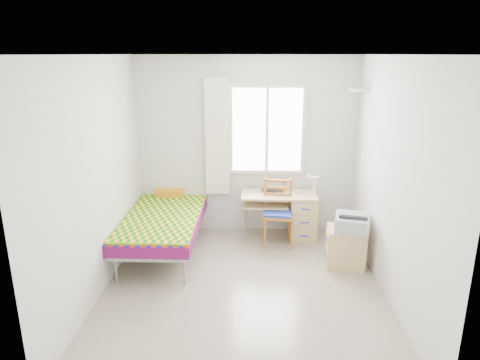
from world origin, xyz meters
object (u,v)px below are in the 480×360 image
Objects in this scene: bed at (166,216)px; printer at (351,222)px; desk at (298,214)px; cabinet at (345,247)px; chair at (278,208)px.

bed reaches higher than printer.
desk is 0.99m from cabinet.
printer is (0.86, -0.67, 0.08)m from chair.
desk is at bearing 10.76° from bed.
cabinet is 0.35m from printer.
printer is at bearing -15.86° from cabinet.
chair is 1.09m from printer.
chair reaches higher than printer.
cabinet is at bearing -31.45° from chair.
desk is (1.86, 0.34, -0.08)m from bed.
desk is at bearing 127.38° from cabinet.
bed is at bearing -168.95° from desk.
chair reaches higher than bed.
chair is 1.08m from cabinet.
bed is at bearing 173.77° from cabinet.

